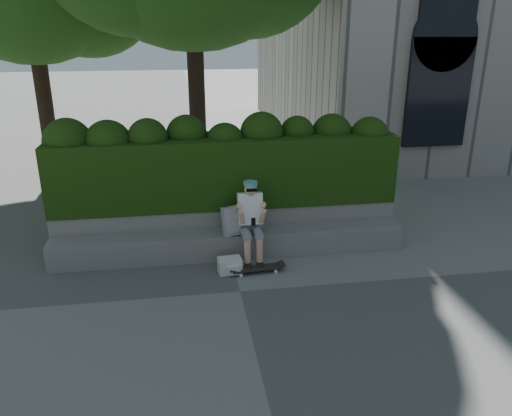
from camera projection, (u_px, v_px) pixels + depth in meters
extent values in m
plane|color=slate|center=(240.00, 291.00, 7.48)|extent=(80.00, 80.00, 0.00)
cube|color=gray|center=(231.00, 244.00, 8.56)|extent=(6.00, 0.45, 0.45)
cube|color=gray|center=(228.00, 225.00, 8.95)|extent=(6.00, 0.50, 0.75)
cube|color=black|center=(225.00, 170.00, 8.82)|extent=(6.00, 1.00, 1.20)
cylinder|color=black|center=(198.00, 114.00, 11.66)|extent=(0.38, 0.38, 3.60)
cylinder|color=black|center=(48.00, 121.00, 12.25)|extent=(0.37, 0.37, 3.07)
cube|color=slate|center=(250.00, 226.00, 8.45)|extent=(0.36, 0.26, 0.22)
cube|color=white|center=(250.00, 208.00, 8.27)|extent=(0.40, 0.32, 0.55)
sphere|color=tan|center=(251.00, 189.00, 8.08)|extent=(0.21, 0.21, 0.21)
cylinder|color=teal|center=(250.00, 183.00, 8.06)|extent=(0.23, 0.23, 0.06)
cube|color=black|center=(253.00, 222.00, 7.98)|extent=(0.07, 0.02, 0.13)
cylinder|color=tan|center=(248.00, 254.00, 8.13)|extent=(0.11, 0.11, 0.47)
cylinder|color=tan|center=(260.00, 253.00, 8.16)|extent=(0.11, 0.11, 0.47)
cube|color=black|center=(248.00, 266.00, 8.15)|extent=(0.10, 0.26, 0.10)
cube|color=black|center=(260.00, 266.00, 8.18)|extent=(0.10, 0.26, 0.10)
cube|color=black|center=(257.00, 268.00, 8.03)|extent=(0.83, 0.27, 0.02)
cylinder|color=silver|center=(241.00, 275.00, 7.91)|extent=(0.06, 0.04, 0.06)
cylinder|color=silver|center=(239.00, 270.00, 8.06)|extent=(0.06, 0.04, 0.06)
cylinder|color=silver|center=(276.00, 271.00, 8.03)|extent=(0.06, 0.04, 0.06)
cylinder|color=silver|center=(273.00, 266.00, 8.19)|extent=(0.06, 0.04, 0.06)
cube|color=silver|center=(233.00, 221.00, 8.31)|extent=(0.36, 0.25, 0.48)
cube|color=silver|center=(230.00, 265.00, 8.03)|extent=(0.39, 0.29, 0.24)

